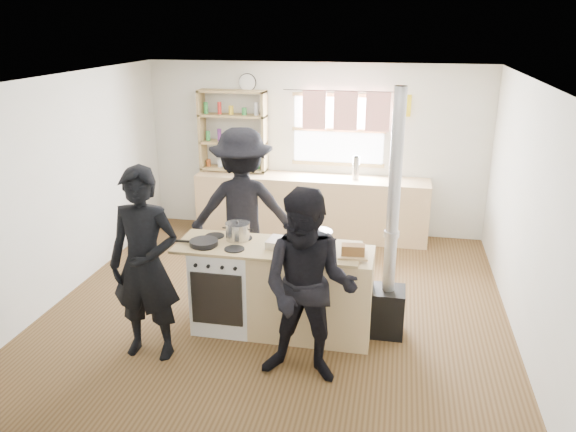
# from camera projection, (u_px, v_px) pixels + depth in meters

# --- Properties ---
(ground) EXTENTS (5.00, 5.00, 0.01)m
(ground) POSITION_uv_depth(u_px,v_px,m) (280.00, 304.00, 6.39)
(ground) COLOR brown
(ground) RESTS_ON ground
(back_counter) EXTENTS (3.40, 0.55, 0.90)m
(back_counter) POSITION_uv_depth(u_px,v_px,m) (311.00, 206.00, 8.30)
(back_counter) COLOR tan
(back_counter) RESTS_ON ground
(shelving_unit) EXTENTS (1.00, 0.28, 1.20)m
(shelving_unit) POSITION_uv_depth(u_px,v_px,m) (233.00, 131.00, 8.28)
(shelving_unit) COLOR tan
(shelving_unit) RESTS_ON back_counter
(thermos) EXTENTS (0.10, 0.10, 0.33)m
(thermos) POSITION_uv_depth(u_px,v_px,m) (356.00, 168.00, 7.98)
(thermos) COLOR silver
(thermos) RESTS_ON back_counter
(cooking_island) EXTENTS (1.97, 0.64, 0.93)m
(cooking_island) POSITION_uv_depth(u_px,v_px,m) (282.00, 289.00, 5.70)
(cooking_island) COLOR white
(cooking_island) RESTS_ON ground
(skillet_greens) EXTENTS (0.29, 0.29, 0.05)m
(skillet_greens) POSITION_uv_depth(u_px,v_px,m) (204.00, 242.00, 5.59)
(skillet_greens) COLOR black
(skillet_greens) RESTS_ON cooking_island
(roast_tray) EXTENTS (0.35, 0.28, 0.08)m
(roast_tray) POSITION_uv_depth(u_px,v_px,m) (284.00, 243.00, 5.53)
(roast_tray) COLOR silver
(roast_tray) RESTS_ON cooking_island
(stockpot_stove) EXTENTS (0.25, 0.25, 0.20)m
(stockpot_stove) POSITION_uv_depth(u_px,v_px,m) (238.00, 231.00, 5.71)
(stockpot_stove) COLOR #B4B4B6
(stockpot_stove) RESTS_ON cooking_island
(stockpot_counter) EXTENTS (0.30, 0.30, 0.22)m
(stockpot_counter) POSITION_uv_depth(u_px,v_px,m) (317.00, 241.00, 5.43)
(stockpot_counter) COLOR #BABABC
(stockpot_counter) RESTS_ON cooking_island
(bread_board) EXTENTS (0.29, 0.22, 0.12)m
(bread_board) POSITION_uv_depth(u_px,v_px,m) (353.00, 252.00, 5.30)
(bread_board) COLOR tan
(bread_board) RESTS_ON cooking_island
(flue_heater) EXTENTS (0.35, 0.35, 2.50)m
(flue_heater) POSITION_uv_depth(u_px,v_px,m) (389.00, 275.00, 5.59)
(flue_heater) COLOR black
(flue_heater) RESTS_ON ground
(person_near_left) EXTENTS (0.68, 0.45, 1.85)m
(person_near_left) POSITION_uv_depth(u_px,v_px,m) (145.00, 265.00, 5.15)
(person_near_left) COLOR black
(person_near_left) RESTS_ON ground
(person_near_right) EXTENTS (0.89, 0.71, 1.76)m
(person_near_right) POSITION_uv_depth(u_px,v_px,m) (309.00, 288.00, 4.80)
(person_near_right) COLOR black
(person_near_right) RESTS_ON ground
(person_far) EXTENTS (1.38, 1.00, 1.93)m
(person_far) POSITION_uv_depth(u_px,v_px,m) (243.00, 210.00, 6.53)
(person_far) COLOR black
(person_far) RESTS_ON ground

